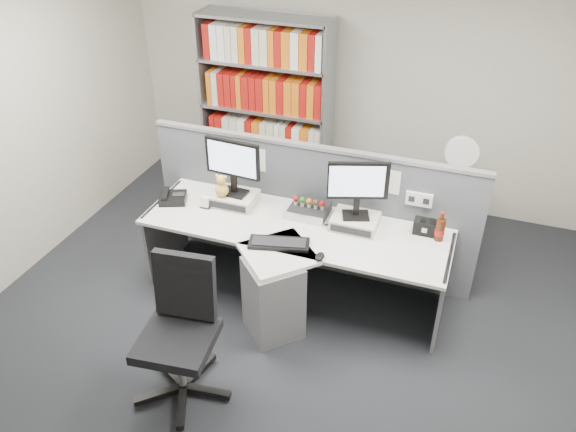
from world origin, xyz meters
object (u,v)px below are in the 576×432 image
at_px(desktop_pc, 309,210).
at_px(filing_cabinet, 450,217).
at_px(desk, 286,266).
at_px(keyboard, 279,243).
at_px(desk_phone, 172,198).
at_px(shelving_unit, 266,112).
at_px(monitor_right, 358,185).
at_px(desk_fan, 461,156).
at_px(mouse, 320,257).
at_px(desk_calendar, 205,203).
at_px(cola_bottle, 440,229).
at_px(office_chair, 181,327).
at_px(monitor_left, 233,163).
at_px(speaker, 425,227).

distance_m(desktop_pc, filing_cabinet, 1.55).
xyz_separation_m(desk, keyboard, (-0.03, -0.08, 0.28)).
height_order(desk_phone, shelving_unit, shelving_unit).
xyz_separation_m(monitor_right, desk_phone, (-1.64, -0.16, -0.36)).
bearing_deg(desk_fan, desk_phone, -153.58).
bearing_deg(mouse, desk_calendar, 162.27).
height_order(desk, cola_bottle, cola_bottle).
xyz_separation_m(desktop_pc, cola_bottle, (1.10, 0.00, 0.05)).
bearing_deg(desk, office_chair, -111.23).
height_order(monitor_right, keyboard, monitor_right).
relative_size(cola_bottle, desk_fan, 0.50).
xyz_separation_m(mouse, desk_calendar, (-1.17, 0.37, 0.03)).
relative_size(desk, mouse, 23.38).
height_order(desktop_pc, shelving_unit, shelving_unit).
height_order(desk_calendar, shelving_unit, shelving_unit).
height_order(desk, monitor_left, monitor_left).
bearing_deg(monitor_left, filing_cabinet, 29.14).
relative_size(desk, cola_bottle, 9.97).
bearing_deg(monitor_left, shelving_unit, 100.73).
height_order(desk_fan, office_chair, desk_fan).
bearing_deg(monitor_left, monitor_right, 0.00).
bearing_deg(desktop_pc, monitor_right, -6.28).
bearing_deg(desk_phone, desktop_pc, 9.49).
relative_size(desk_phone, shelving_unit, 0.15).
bearing_deg(monitor_right, mouse, -105.26).
bearing_deg(keyboard, desk_calendar, 159.10).
distance_m(mouse, cola_bottle, 1.01).
bearing_deg(keyboard, desk_fan, 50.25).
height_order(monitor_right, desk_fan, monitor_right).
bearing_deg(desk_fan, mouse, -119.33).
distance_m(filing_cabinet, office_chair, 2.93).
bearing_deg(desk_fan, shelving_unit, 167.92).
distance_m(monitor_left, speaker, 1.70).
bearing_deg(desk_phone, monitor_right, 5.53).
height_order(keyboard, filing_cabinet, keyboard).
height_order(mouse, shelving_unit, shelving_unit).
relative_size(keyboard, desk_calendar, 4.83).
bearing_deg(desk, desktop_pc, 81.93).
bearing_deg(desk_calendar, keyboard, -20.90).
bearing_deg(cola_bottle, desk_phone, -174.92).
bearing_deg(speaker, cola_bottle, -22.49).
relative_size(mouse, speaker, 0.59).
bearing_deg(desk_fan, speaker, -99.71).
bearing_deg(monitor_left, office_chair, -81.36).
relative_size(monitor_right, keyboard, 0.98).
bearing_deg(desktop_pc, cola_bottle, 0.10).
relative_size(speaker, desk_fan, 0.37).
relative_size(mouse, shelving_unit, 0.06).
relative_size(monitor_left, cola_bottle, 1.97).
distance_m(desk, office_chair, 1.13).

